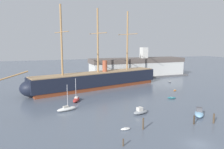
# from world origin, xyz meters

# --- Properties ---
(ground_plane) EXTENTS (400.00, 400.00, 0.00)m
(ground_plane) POSITION_xyz_m (0.00, 0.00, 0.00)
(ground_plane) COLOR slate
(tall_ship) EXTENTS (60.44, 20.50, 29.58)m
(tall_ship) POSITION_xyz_m (-2.54, 49.72, 3.22)
(tall_ship) COLOR brown
(tall_ship) RESTS_ON ground
(dinghy_foreground_left) EXTENTS (2.00, 0.92, 0.47)m
(dinghy_foreground_left) POSITION_xyz_m (-9.02, 9.81, 0.24)
(dinghy_foreground_left) COLOR silver
(dinghy_foreground_left) RESTS_ON ground
(motorboat_foreground_right) EXTENTS (4.61, 4.82, 1.98)m
(motorboat_foreground_right) POSITION_xyz_m (10.39, 11.10, 0.70)
(motorboat_foreground_right) COLOR #7FB2D6
(motorboat_foreground_right) RESTS_ON ground
(motorboat_near_centre) EXTENTS (4.36, 2.55, 1.72)m
(motorboat_near_centre) POSITION_xyz_m (-1.76, 17.22, 0.60)
(motorboat_near_centre) COLOR gray
(motorboat_near_centre) RESTS_ON ground
(sailboat_mid_left) EXTENTS (5.36, 2.94, 6.69)m
(sailboat_mid_left) POSITION_xyz_m (-18.00, 25.89, 0.56)
(sailboat_mid_left) COLOR silver
(sailboat_mid_left) RESTS_ON ground
(dinghy_mid_right) EXTENTS (2.80, 1.95, 0.61)m
(dinghy_mid_right) POSITION_xyz_m (13.95, 26.44, 0.31)
(dinghy_mid_right) COLOR #236670
(dinghy_mid_right) RESTS_ON ground
(sailboat_alongside_bow) EXTENTS (3.56, 5.44, 6.84)m
(sailboat_alongside_bow) POSITION_xyz_m (-14.06, 33.87, 0.58)
(sailboat_alongside_bow) COLOR #B22D28
(sailboat_alongside_bow) RESTS_ON ground
(dinghy_alongside_stern) EXTENTS (1.86, 1.69, 0.42)m
(dinghy_alongside_stern) POSITION_xyz_m (21.72, 35.12, 0.21)
(dinghy_alongside_stern) COLOR orange
(dinghy_alongside_stern) RESTS_ON ground
(sailboat_far_left) EXTENTS (2.20, 4.26, 5.32)m
(sailboat_far_left) POSITION_xyz_m (-26.99, 53.79, 0.45)
(sailboat_far_left) COLOR orange
(sailboat_far_left) RESTS_ON ground
(dinghy_far_right) EXTENTS (1.92, 2.42, 0.53)m
(dinghy_far_right) POSITION_xyz_m (30.40, 50.16, 0.27)
(dinghy_far_right) COLOR gray
(dinghy_far_right) RESTS_ON ground
(dinghy_distant_centre) EXTENTS (1.68, 1.91, 0.42)m
(dinghy_distant_centre) POSITION_xyz_m (3.57, 62.43, 0.21)
(dinghy_distant_centre) COLOR #236670
(dinghy_distant_centre) RESTS_ON ground
(mooring_piling_nearest) EXTENTS (0.26, 0.26, 1.25)m
(mooring_piling_nearest) POSITION_xyz_m (-12.06, 3.94, 0.63)
(mooring_piling_nearest) COLOR #4C3D2D
(mooring_piling_nearest) RESTS_ON ground
(mooring_piling_left_pair) EXTENTS (0.34, 0.34, 2.36)m
(mooring_piling_left_pair) POSITION_xyz_m (-5.65, 8.83, 1.18)
(mooring_piling_left_pair) COLOR #4C3D2D
(mooring_piling_left_pair) RESTS_ON ground
(mooring_piling_right_pair) EXTENTS (0.38, 0.38, 2.13)m
(mooring_piling_right_pair) POSITION_xyz_m (9.97, 6.43, 1.06)
(mooring_piling_right_pair) COLOR #4C3D2D
(mooring_piling_right_pair) RESTS_ON ground
(mooring_piling_midwater) EXTENTS (0.31, 0.31, 1.90)m
(mooring_piling_midwater) POSITION_xyz_m (5.67, 7.48, 0.95)
(mooring_piling_midwater) COLOR #382B1E
(mooring_piling_midwater) RESTS_ON ground
(dockside_warehouse_right) EXTENTS (52.94, 13.94, 14.89)m
(dockside_warehouse_right) POSITION_xyz_m (24.46, 69.47, 4.75)
(dockside_warehouse_right) COLOR #565659
(dockside_warehouse_right) RESTS_ON ground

